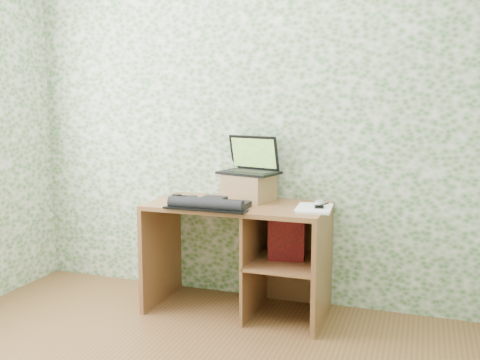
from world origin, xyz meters
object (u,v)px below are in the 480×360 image
at_px(riser, 249,187).
at_px(keyboard, 210,204).
at_px(laptop, 251,165).
at_px(notepad, 314,208).
at_px(desk, 250,242).

relative_size(riser, keyboard, 0.56).
xyz_separation_m(laptop, notepad, (0.49, -0.21, -0.24)).
relative_size(desk, notepad, 3.81).
bearing_deg(riser, notepad, -19.12).
bearing_deg(keyboard, notepad, 16.08).
height_order(desk, keyboard, keyboard).
relative_size(desk, laptop, 2.69).
distance_m(keyboard, notepad, 0.67).
bearing_deg(laptop, desk, -58.88).
bearing_deg(desk, laptop, 106.05).
relative_size(riser, notepad, 0.98).
bearing_deg(desk, riser, 111.39).
xyz_separation_m(riser, notepad, (0.49, -0.17, -0.08)).
xyz_separation_m(desk, laptop, (-0.05, 0.16, 0.51)).
xyz_separation_m(riser, keyboard, (-0.15, -0.34, -0.07)).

